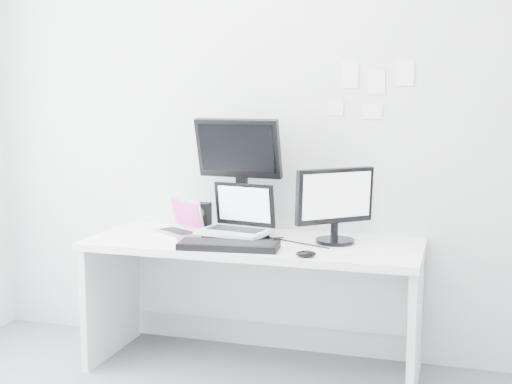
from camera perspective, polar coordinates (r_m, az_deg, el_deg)
back_wall at (r=4.00m, az=1.25°, el=5.70°), size 3.60×0.00×3.60m
desk at (r=3.84m, az=-0.20°, el=-9.37°), size 1.80×0.70×0.73m
macbook at (r=3.92m, az=-6.67°, el=-1.99°), size 0.35×0.33×0.21m
speaker at (r=4.00m, az=-4.42°, el=-2.08°), size 0.10×0.10×0.16m
dell_laptop at (r=3.76m, az=-1.82°, el=-1.61°), size 0.41×0.35×0.31m
rear_monitor at (r=3.90m, az=-1.36°, el=1.46°), size 0.51×0.22×0.67m
samsung_monitor at (r=3.68m, az=6.60°, el=-1.03°), size 0.48×0.46×0.42m
keyboard at (r=3.55m, az=-2.26°, el=-4.44°), size 0.53×0.24×0.03m
mouse at (r=3.38m, az=4.14°, el=-5.12°), size 0.12×0.10×0.03m
wall_note_0 at (r=3.90m, az=7.72°, el=9.54°), size 0.10×0.00×0.14m
wall_note_1 at (r=3.88m, az=9.92°, el=8.90°), size 0.09×0.00×0.13m
wall_note_2 at (r=3.86m, az=12.18°, el=9.59°), size 0.10×0.00×0.14m
wall_note_3 at (r=3.88m, az=9.57°, el=6.55°), size 0.11×0.00×0.08m
wall_note_4 at (r=3.91m, az=6.60°, el=6.91°), size 0.09×0.00×0.08m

